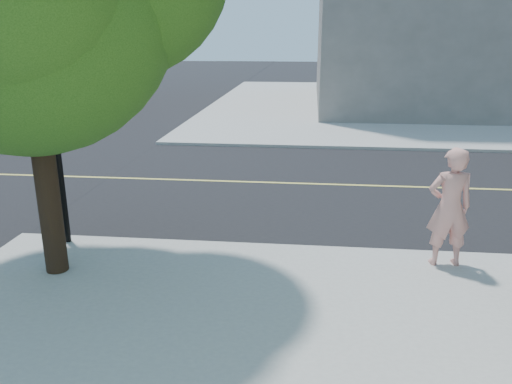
# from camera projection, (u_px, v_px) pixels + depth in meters

# --- Properties ---
(ground) EXTENTS (140.00, 140.00, 0.00)m
(ground) POSITION_uv_depth(u_px,v_px,m) (71.00, 241.00, 10.03)
(ground) COLOR black
(ground) RESTS_ON ground
(road_ew) EXTENTS (140.00, 9.00, 0.01)m
(road_ew) POSITION_uv_depth(u_px,v_px,m) (143.00, 179.00, 14.30)
(road_ew) COLOR black
(road_ew) RESTS_ON ground
(sidewalk_ne) EXTENTS (29.00, 25.00, 0.12)m
(sidewalk_ne) POSITION_uv_depth(u_px,v_px,m) (466.00, 105.00, 29.03)
(sidewalk_ne) COLOR #A5A5A1
(sidewalk_ne) RESTS_ON ground
(man_on_phone) EXTENTS (0.80, 0.57, 2.05)m
(man_on_phone) POSITION_uv_depth(u_px,v_px,m) (449.00, 207.00, 8.45)
(man_on_phone) COLOR #DD968C
(man_on_phone) RESTS_ON sidewalk_se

